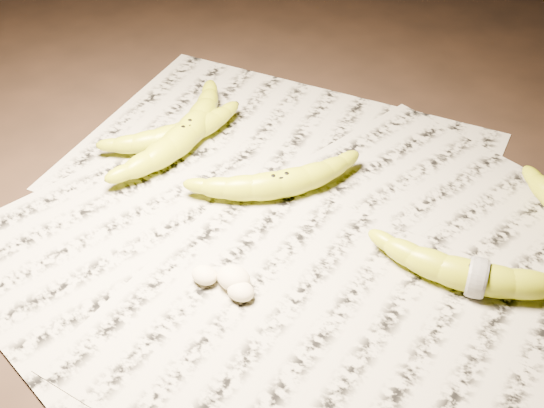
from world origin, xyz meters
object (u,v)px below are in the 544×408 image
Objects in this scene: banana_left_a at (186,132)px; banana_center at (279,182)px; banana_left_b at (177,133)px; banana_taped at (477,275)px.

banana_left_a is 1.15× the size of banana_center.
banana_taped is (0.45, -0.02, 0.00)m from banana_left_b.
banana_center is at bearing -67.15° from banana_left_b.
banana_left_b is 0.90× the size of banana_center.
banana_left_b is (-0.01, -0.01, -0.00)m from banana_left_a.
banana_center and banana_taped have the same top height.
banana_left_b is 0.80× the size of banana_taped.
banana_left_a is at bearing 159.62° from banana_taped.
banana_left_a is at bearing -40.11° from banana_left_b.
banana_left_b is at bearing 105.58° from banana_left_a.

